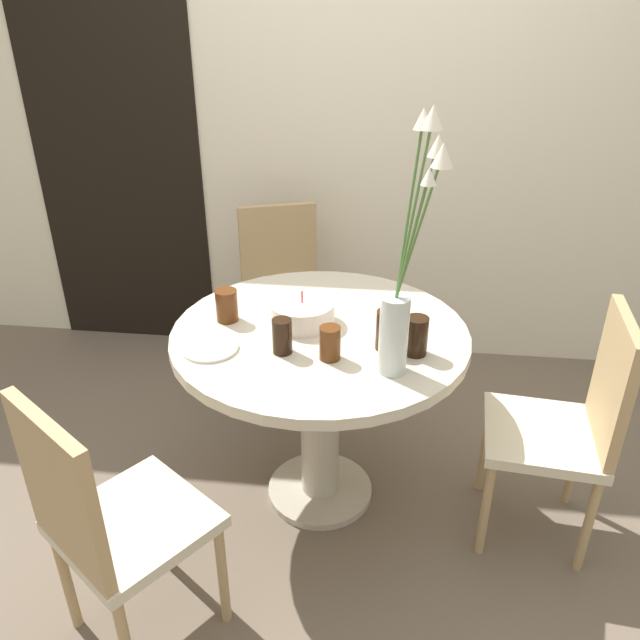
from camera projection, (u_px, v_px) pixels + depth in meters
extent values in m
plane|color=#6B5B4C|center=(320.00, 492.00, 2.55)|extent=(16.00, 16.00, 0.00)
cube|color=beige|center=(350.00, 112.00, 3.04)|extent=(8.00, 0.05, 2.60)
cube|color=black|center=(117.00, 163.00, 3.26)|extent=(0.90, 0.01, 2.05)
cylinder|color=beige|center=(320.00, 335.00, 2.21)|extent=(1.05, 1.05, 0.04)
cylinder|color=#B7AD99|center=(320.00, 418.00, 2.38)|extent=(0.15, 0.15, 0.69)
cylinder|color=#B7AD99|center=(320.00, 489.00, 2.55)|extent=(0.42, 0.42, 0.03)
cube|color=beige|center=(286.00, 311.00, 3.05)|extent=(0.51, 0.51, 0.04)
cube|color=tan|center=(278.00, 250.00, 3.09)|extent=(0.37, 0.16, 0.46)
cylinder|color=tan|center=(257.00, 372.00, 2.98)|extent=(0.03, 0.03, 0.41)
cylinder|color=tan|center=(327.00, 365.00, 3.04)|extent=(0.03, 0.03, 0.41)
cylinder|color=tan|center=(249.00, 338.00, 3.27)|extent=(0.03, 0.03, 0.41)
cylinder|color=tan|center=(313.00, 332.00, 3.33)|extent=(0.03, 0.03, 0.41)
cube|color=beige|center=(135.00, 524.00, 1.83)|extent=(0.56, 0.56, 0.04)
cube|color=tan|center=(59.00, 491.00, 1.59)|extent=(0.33, 0.25, 0.46)
cylinder|color=tan|center=(223.00, 574.00, 1.94)|extent=(0.03, 0.03, 0.41)
cylinder|color=tan|center=(159.00, 519.00, 2.15)|extent=(0.03, 0.03, 0.41)
cylinder|color=tan|center=(66.00, 580.00, 1.92)|extent=(0.03, 0.03, 0.41)
cube|color=beige|center=(542.00, 435.00, 2.20)|extent=(0.44, 0.44, 0.04)
cube|color=tan|center=(613.00, 382.00, 2.04)|extent=(0.08, 0.38, 0.46)
cylinder|color=tan|center=(485.00, 448.00, 2.48)|extent=(0.03, 0.03, 0.41)
cylinder|color=tan|center=(485.00, 509.00, 2.19)|extent=(0.03, 0.03, 0.41)
cylinder|color=tan|center=(575.00, 461.00, 2.41)|extent=(0.03, 0.03, 0.41)
cylinder|color=tan|center=(588.00, 525.00, 2.12)|extent=(0.03, 0.03, 0.41)
cylinder|color=white|center=(302.00, 313.00, 2.23)|extent=(0.23, 0.23, 0.08)
cylinder|color=#E54C4C|center=(302.00, 297.00, 2.20)|extent=(0.01, 0.01, 0.04)
cylinder|color=silver|center=(394.00, 335.00, 1.91)|extent=(0.09, 0.09, 0.26)
cylinder|color=#4C7538|center=(409.00, 213.00, 1.75)|extent=(0.05, 0.05, 0.51)
cone|color=silver|center=(423.00, 119.00, 1.64)|extent=(0.05, 0.05, 0.06)
cylinder|color=#4C7538|center=(411.00, 243.00, 1.69)|extent=(0.07, 0.15, 0.41)
cone|color=silver|center=(429.00, 176.00, 1.53)|extent=(0.04, 0.04, 0.04)
cylinder|color=#4C7538|center=(417.00, 223.00, 1.81)|extent=(0.10, 0.15, 0.42)
cone|color=silver|center=(438.00, 145.00, 1.77)|extent=(0.06, 0.06, 0.06)
cylinder|color=#4C7538|center=(417.00, 232.00, 1.71)|extent=(0.10, 0.09, 0.44)
cone|color=silver|center=(443.00, 155.00, 1.56)|extent=(0.06, 0.06, 0.06)
cylinder|color=#4C7538|center=(413.00, 214.00, 1.72)|extent=(0.07, 0.02, 0.52)
cone|color=silver|center=(433.00, 117.00, 1.59)|extent=(0.06, 0.06, 0.06)
cylinder|color=silver|center=(210.00, 348.00, 2.08)|extent=(0.19, 0.19, 0.01)
cylinder|color=#33190C|center=(387.00, 330.00, 2.06)|extent=(0.08, 0.08, 0.14)
cylinder|color=black|center=(282.00, 336.00, 2.04)|extent=(0.07, 0.07, 0.12)
cylinder|color=#51280F|center=(330.00, 343.00, 2.01)|extent=(0.07, 0.07, 0.11)
cylinder|color=black|center=(416.00, 336.00, 2.03)|extent=(0.08, 0.08, 0.13)
cylinder|color=#51280F|center=(227.00, 305.00, 2.24)|extent=(0.08, 0.08, 0.12)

